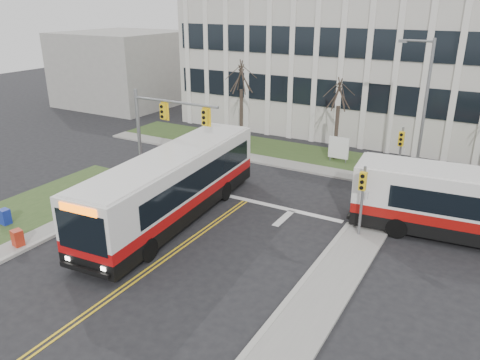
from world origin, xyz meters
name	(u,v)px	position (x,y,z in m)	size (l,w,h in m)	color
ground	(161,262)	(0.00, 0.00, 0.00)	(120.00, 120.00, 0.00)	black
sidewalk_cross	(362,178)	(5.00, 15.20, 0.07)	(44.00, 1.60, 0.14)	#9E9B93
building_lawn	(373,166)	(5.00, 18.00, 0.06)	(44.00, 5.00, 0.12)	#334C20
office_building	(416,64)	(5.00, 30.00, 6.00)	(40.00, 16.00, 12.00)	beige
building_annex	(124,68)	(-26.00, 26.00, 4.00)	(12.00, 12.00, 8.00)	#9E9B93
mast_arm_signal	(159,124)	(-5.62, 7.16, 4.26)	(6.11, 0.38, 6.20)	slate
signal_pole_near	(362,192)	(7.20, 6.90, 2.50)	(0.34, 0.39, 3.80)	slate
signal_pole_far	(400,147)	(7.20, 15.40, 2.50)	(0.34, 0.39, 3.80)	slate
streetlight	(422,105)	(8.03, 16.20, 5.19)	(2.15, 0.25, 9.20)	slate
directory_sign	(339,148)	(2.50, 17.50, 1.17)	(1.50, 0.12, 2.00)	slate
tree_left	(241,78)	(-6.00, 18.00, 5.51)	(1.80, 1.80, 7.70)	#42352B
tree_mid	(339,95)	(2.00, 18.20, 4.88)	(1.80, 1.80, 6.82)	#42352B
bus_main	(173,187)	(-2.25, 4.03, 1.84)	(2.98, 13.77, 3.67)	silver
newspaper_box_blue	(5,218)	(-9.50, -1.21, 0.47)	(0.50, 0.45, 0.95)	navy
newspaper_box_red	(18,239)	(-6.80, -2.42, 0.47)	(0.50, 0.45, 0.95)	#B02A16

